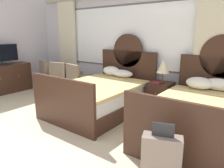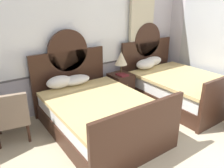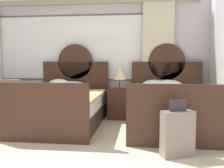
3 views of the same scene
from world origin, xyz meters
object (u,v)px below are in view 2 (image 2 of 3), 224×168
bed_near_window (96,112)px  armchair_by_window_left (10,115)px  table_lamp_on_nightstand (121,59)px  nightstand_between_beds (121,88)px  bed_near_mirror (176,86)px  book_on_nightstand (122,75)px

bed_near_window → armchair_by_window_left: size_ratio=2.53×
table_lamp_on_nightstand → nightstand_between_beds: bearing=-135.9°
bed_near_mirror → nightstand_between_beds: bed_near_mirror is taller
bed_near_window → table_lamp_on_nightstand: bearing=33.4°
bed_near_window → bed_near_mirror: size_ratio=1.00×
bed_near_window → book_on_nightstand: bearing=30.5°
book_on_nightstand → armchair_by_window_left: 2.30m
bed_near_window → book_on_nightstand: 1.23m
bed_near_mirror → armchair_by_window_left: (-3.38, 0.51, 0.11)m
bed_near_mirror → armchair_by_window_left: size_ratio=2.53×
bed_near_window → bed_near_mirror: (2.11, 0.00, 0.00)m
bed_near_window → table_lamp_on_nightstand: 1.43m
bed_near_window → nightstand_between_beds: (1.06, 0.69, -0.03)m
bed_near_window → table_lamp_on_nightstand: size_ratio=4.45×
bed_near_mirror → table_lamp_on_nightstand: size_ratio=4.45×
book_on_nightstand → table_lamp_on_nightstand: bearing=64.4°
bed_near_window → nightstand_between_beds: bearing=33.3°
armchair_by_window_left → bed_near_mirror: bearing=-8.6°
table_lamp_on_nightstand → armchair_by_window_left: table_lamp_on_nightstand is taller
nightstand_between_beds → armchair_by_window_left: 2.34m
table_lamp_on_nightstand → book_on_nightstand: 0.35m
bed_near_mirror → nightstand_between_beds: 1.26m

